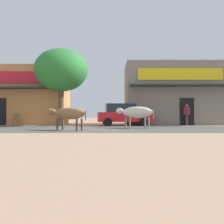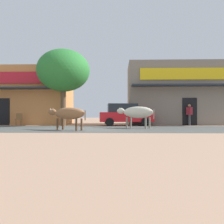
# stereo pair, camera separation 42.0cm
# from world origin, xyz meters

# --- Properties ---
(ground) EXTENTS (80.00, 80.00, 0.00)m
(ground) POSITION_xyz_m (0.00, 0.00, 0.00)
(ground) COLOR tan
(asphalt_road) EXTENTS (72.00, 6.39, 0.00)m
(asphalt_road) POSITION_xyz_m (0.00, 0.00, 0.00)
(asphalt_road) COLOR #4E504D
(asphalt_road) RESTS_ON ground
(storefront_left_cafe) EXTENTS (7.19, 5.17, 4.76)m
(storefront_left_cafe) POSITION_xyz_m (-5.91, 6.46, 2.38)
(storefront_left_cafe) COLOR #CA8147
(storefront_left_cafe) RESTS_ON ground
(storefront_right_club) EXTENTS (8.16, 5.17, 5.06)m
(storefront_right_club) POSITION_xyz_m (6.92, 6.46, 2.54)
(storefront_right_club) COLOR gray
(storefront_right_club) RESTS_ON ground
(roadside_tree) EXTENTS (3.92, 3.92, 5.68)m
(roadside_tree) POSITION_xyz_m (-2.10, 3.55, 4.09)
(roadside_tree) COLOR brown
(roadside_tree) RESTS_ON ground
(parked_hatchback_car) EXTENTS (4.11, 2.22, 1.64)m
(parked_hatchback_car) POSITION_xyz_m (2.48, 3.88, 0.84)
(parked_hatchback_car) COLOR red
(parked_hatchback_car) RESTS_ON ground
(cow_near_brown) EXTENTS (2.45, 1.64, 1.23)m
(cow_near_brown) POSITION_xyz_m (-0.69, -1.36, 0.90)
(cow_near_brown) COLOR #8D5F3B
(cow_near_brown) RESTS_ON ground
(cow_far_dark) EXTENTS (2.39, 1.84, 1.34)m
(cow_far_dark) POSITION_xyz_m (3.16, 0.56, 0.97)
(cow_far_dark) COLOR beige
(cow_far_dark) RESTS_ON ground
(pedestrian_by_shop) EXTENTS (0.44, 0.61, 1.61)m
(pedestrian_by_shop) POSITION_xyz_m (7.34, 4.06, 0.94)
(pedestrian_by_shop) COLOR #3F3F47
(pedestrian_by_shop) RESTS_ON ground
(cafe_chair_near_tree) EXTENTS (0.61, 0.61, 0.92)m
(cafe_chair_near_tree) POSITION_xyz_m (-5.51, 3.70, 0.51)
(cafe_chair_near_tree) COLOR brown
(cafe_chair_near_tree) RESTS_ON ground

